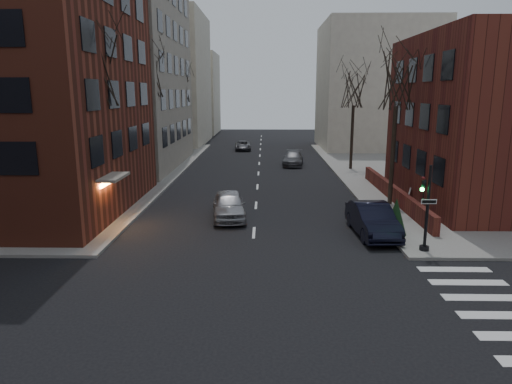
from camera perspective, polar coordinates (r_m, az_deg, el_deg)
ground at (r=13.48m, az=-1.55°, el=-20.67°), size 160.00×160.00×0.00m
building_left_tan at (r=49.01m, az=-21.18°, el=19.43°), size 18.00×18.00×28.00m
building_right_brick at (r=34.27m, az=29.10°, el=7.78°), size 12.00×14.00×11.00m
low_wall_right at (r=32.22m, az=16.80°, el=-0.12°), size 0.35×16.00×1.00m
building_distant_la at (r=68.10m, az=-12.48°, el=13.54°), size 14.00×16.00×18.00m
building_distant_ra at (r=62.96m, az=14.71°, el=12.63°), size 14.00×14.00×16.00m
building_distant_lb at (r=84.37m, az=-8.35°, el=12.07°), size 10.00×12.00×14.00m
traffic_signal at (r=22.26m, az=20.44°, el=-2.55°), size 0.76×0.44×4.00m
tree_left_a at (r=26.98m, az=-19.83°, el=14.09°), size 4.18×4.18×10.26m
tree_left_b at (r=38.46m, az=-13.43°, el=14.43°), size 4.40×4.40×10.80m
tree_left_c at (r=52.13m, az=-9.50°, el=13.01°), size 3.96×3.96×9.72m
tree_right_a at (r=30.42m, az=17.27°, el=13.15°), size 3.96×3.96×9.72m
tree_right_b at (r=44.06m, az=12.16°, el=12.46°), size 3.74×3.74×9.18m
streetlamp_near at (r=34.55m, az=-13.70°, el=6.90°), size 0.36×0.36×6.28m
streetlamp_far at (r=54.08m, az=-8.34°, el=9.00°), size 0.36×0.36×6.28m
parked_sedan at (r=24.57m, az=14.35°, el=-3.36°), size 2.05×5.16×1.67m
car_lane_silver at (r=27.03m, az=-3.41°, el=-1.63°), size 2.42×4.90×1.61m
car_lane_gray at (r=46.71m, az=4.67°, el=4.20°), size 2.53×5.03×1.40m
car_lane_far at (r=58.79m, az=-1.67°, el=5.82°), size 2.25×4.37×1.18m
sandwich_board at (r=32.55m, az=18.85°, el=-0.26°), size 0.49×0.60×0.86m
evergreen_shrub at (r=24.47m, az=17.07°, el=-2.93°), size 1.41×1.41×1.92m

